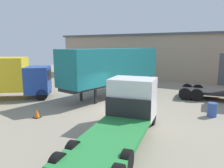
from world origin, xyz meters
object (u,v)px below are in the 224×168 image
Objects in this scene: container_trailer_grey at (114,66)px; oil_drum at (212,110)px; traffic_cone at (37,114)px; flatbed_truck_white at (128,108)px.

container_trailer_grey reaches higher than oil_drum.
oil_drum reaches higher than traffic_cone.
flatbed_truck_white is (4.69, -7.13, -1.37)m from container_trailer_grey.
container_trailer_grey reaches higher than flatbed_truck_white.
flatbed_truck_white reaches higher than traffic_cone.
container_trailer_grey reaches higher than traffic_cone.
container_trailer_grey is 12.62× the size of oil_drum.
traffic_cone is at bearing 2.01° from container_trailer_grey.
container_trailer_grey is 1.46× the size of flatbed_truck_white.
flatbed_truck_white is at bearing 7.59° from traffic_cone.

